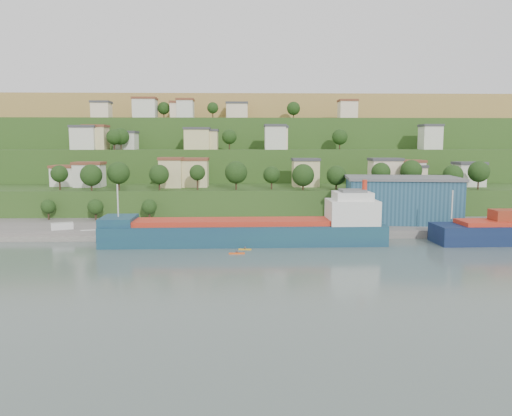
{
  "coord_description": "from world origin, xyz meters",
  "views": [
    {
      "loc": [
        -6.97,
        -109.02,
        23.62
      ],
      "look_at": [
        -3.66,
        15.0,
        8.0
      ],
      "focal_mm": 35.0,
      "sensor_mm": 36.0,
      "label": 1
    }
  ],
  "objects_px": {
    "warehouse": "(401,199)",
    "kayak_orange": "(237,253)",
    "cargo_ship_near": "(253,232)",
    "caravan": "(62,228)"
  },
  "relations": [
    {
      "from": "cargo_ship_near",
      "to": "caravan",
      "type": "xyz_separation_m",
      "value": [
        -49.29,
        10.33,
        -0.32
      ]
    },
    {
      "from": "caravan",
      "to": "kayak_orange",
      "type": "height_order",
      "value": "caravan"
    },
    {
      "from": "cargo_ship_near",
      "to": "caravan",
      "type": "relative_size",
      "value": 12.56
    },
    {
      "from": "cargo_ship_near",
      "to": "warehouse",
      "type": "bearing_deg",
      "value": 25.91
    },
    {
      "from": "kayak_orange",
      "to": "caravan",
      "type": "bearing_deg",
      "value": 151.53
    },
    {
      "from": "cargo_ship_near",
      "to": "warehouse",
      "type": "relative_size",
      "value": 2.04
    },
    {
      "from": "warehouse",
      "to": "kayak_orange",
      "type": "xyz_separation_m",
      "value": [
        -46.56,
        -32.85,
        -8.18
      ]
    },
    {
      "from": "caravan",
      "to": "kayak_orange",
      "type": "xyz_separation_m",
      "value": [
        45.44,
        -21.48,
        -2.2
      ]
    },
    {
      "from": "warehouse",
      "to": "kayak_orange",
      "type": "distance_m",
      "value": 57.56
    },
    {
      "from": "warehouse",
      "to": "caravan",
      "type": "distance_m",
      "value": 92.89
    }
  ]
}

